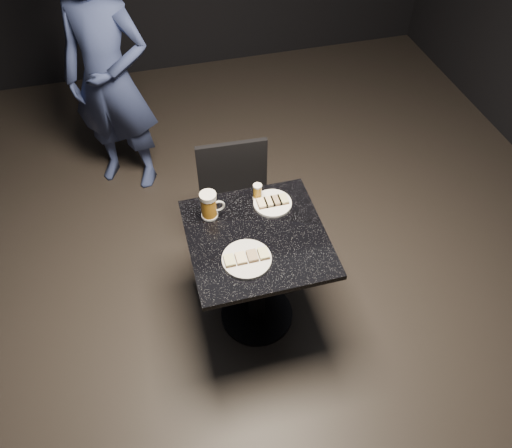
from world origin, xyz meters
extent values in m
plane|color=black|center=(0.00, 0.00, 0.00)|extent=(6.00, 6.00, 0.00)
cylinder|color=silver|center=(-0.09, -0.14, 0.76)|extent=(0.24, 0.24, 0.01)
cylinder|color=white|center=(0.14, 0.20, 0.76)|extent=(0.21, 0.21, 0.01)
imported|color=navy|center=(-0.62, 1.48, 0.86)|extent=(0.74, 0.65, 1.72)
cylinder|color=black|center=(0.00, 0.00, 0.01)|extent=(0.44, 0.44, 0.03)
cylinder|color=black|center=(0.00, 0.00, 0.37)|extent=(0.10, 0.10, 0.69)
cube|color=black|center=(0.00, 0.00, 0.73)|extent=(0.70, 0.70, 0.03)
cylinder|color=silver|center=(-0.20, 0.20, 0.76)|extent=(0.09, 0.09, 0.01)
cylinder|color=orange|center=(-0.20, 0.20, 0.82)|extent=(0.08, 0.08, 0.12)
cylinder|color=silver|center=(-0.20, 0.20, 0.89)|extent=(0.09, 0.09, 0.03)
torus|color=silver|center=(-0.16, 0.19, 0.82)|extent=(0.07, 0.01, 0.07)
cylinder|color=silver|center=(0.07, 0.26, 0.75)|extent=(0.05, 0.05, 0.01)
cylinder|color=#C28620|center=(0.07, 0.26, 0.80)|extent=(0.05, 0.05, 0.08)
cylinder|color=white|center=(0.07, 0.26, 0.84)|extent=(0.05, 0.05, 0.01)
cube|color=black|center=(0.00, 0.41, 0.45)|extent=(0.44, 0.44, 0.04)
cylinder|color=black|center=(-0.19, 0.24, 0.21)|extent=(0.03, 0.03, 0.43)
cylinder|color=black|center=(0.17, 0.22, 0.21)|extent=(0.03, 0.03, 0.43)
cylinder|color=black|center=(-0.17, 0.59, 0.21)|extent=(0.03, 0.03, 0.43)
cylinder|color=black|center=(0.18, 0.57, 0.21)|extent=(0.03, 0.03, 0.43)
cube|color=black|center=(0.01, 0.60, 0.67)|extent=(0.42, 0.05, 0.42)
cube|color=#4C3521|center=(-0.17, -0.14, 0.77)|extent=(0.05, 0.07, 0.01)
cube|color=#D1D184|center=(-0.17, -0.14, 0.78)|extent=(0.05, 0.07, 0.01)
cube|color=#4C3521|center=(-0.12, -0.14, 0.77)|extent=(0.05, 0.07, 0.01)
cube|color=beige|center=(-0.12, -0.14, 0.78)|extent=(0.05, 0.07, 0.01)
cube|color=#4C3521|center=(-0.06, -0.14, 0.77)|extent=(0.05, 0.07, 0.01)
cube|color=#8C7251|center=(-0.06, -0.14, 0.78)|extent=(0.05, 0.07, 0.01)
cube|color=#4C3521|center=(0.00, -0.14, 0.77)|extent=(0.05, 0.07, 0.01)
cube|color=#D1D184|center=(0.00, -0.14, 0.78)|extent=(0.05, 0.07, 0.01)
cube|color=#4C3521|center=(0.08, 0.20, 0.77)|extent=(0.05, 0.07, 0.01)
cube|color=beige|center=(0.08, 0.20, 0.78)|extent=(0.05, 0.07, 0.01)
cube|color=#4C3521|center=(0.12, 0.20, 0.77)|extent=(0.05, 0.07, 0.01)
cube|color=beige|center=(0.12, 0.20, 0.78)|extent=(0.05, 0.07, 0.01)
cube|color=#4C3521|center=(0.16, 0.20, 0.77)|extent=(0.05, 0.07, 0.01)
cube|color=#8C7251|center=(0.16, 0.20, 0.78)|extent=(0.05, 0.07, 0.01)
cube|color=#4C3521|center=(0.20, 0.20, 0.77)|extent=(0.05, 0.07, 0.01)
cube|color=#D1D184|center=(0.20, 0.20, 0.78)|extent=(0.05, 0.07, 0.01)
camera|label=1|loc=(-0.43, -1.59, 2.67)|focal=35.00mm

